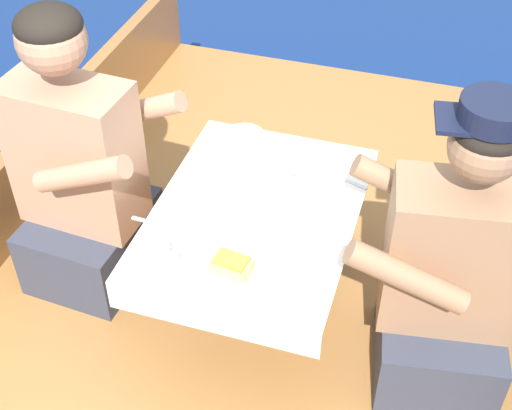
{
  "coord_description": "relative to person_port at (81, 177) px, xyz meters",
  "views": [
    {
      "loc": [
        0.5,
        -1.53,
        2.27
      ],
      "look_at": [
        0.0,
        0.06,
        0.81
      ],
      "focal_mm": 50.0,
      "sensor_mm": 36.0,
      "label": 1
    }
  ],
  "objects": [
    {
      "name": "person_starboard",
      "position": [
        1.22,
        -0.08,
        -0.03
      ],
      "size": [
        0.57,
        0.51,
        1.01
      ],
      "rotation": [
        0.0,
        0.0,
        3.3
      ],
      "color": "#333847",
      "rests_on": "boat_deck"
    },
    {
      "name": "bowl_starboard_near",
      "position": [
        0.75,
        0.27,
        0.04
      ],
      "size": [
        0.12,
        0.12,
        0.04
      ],
      "color": "white",
      "rests_on": "cockpit_table"
    },
    {
      "name": "utensil_fork_port",
      "position": [
        0.83,
        0.23,
        0.02
      ],
      "size": [
        0.17,
        0.07,
        0.0
      ],
      "rotation": [
        0.0,
        0.0,
        2.82
      ],
      "color": "silver",
      "rests_on": "cockpit_table"
    },
    {
      "name": "plate_bread",
      "position": [
        0.48,
        -0.06,
        0.02
      ],
      "size": [
        0.19,
        0.19,
        0.01
      ],
      "color": "white",
      "rests_on": "cockpit_table"
    },
    {
      "name": "coffee_cup_starboard",
      "position": [
        0.79,
        -0.2,
        0.05
      ],
      "size": [
        0.1,
        0.07,
        0.06
      ],
      "color": "white",
      "rests_on": "cockpit_table"
    },
    {
      "name": "bowl_port_near",
      "position": [
        0.45,
        0.1,
        0.04
      ],
      "size": [
        0.13,
        0.13,
        0.04
      ],
      "color": "white",
      "rests_on": "cockpit_table"
    },
    {
      "name": "sandwich",
      "position": [
        0.63,
        -0.28,
        0.05
      ],
      "size": [
        0.12,
        0.09,
        0.05
      ],
      "rotation": [
        0.0,
        0.0,
        -0.14
      ],
      "color": "tan",
      "rests_on": "plate_sandwich"
    },
    {
      "name": "coffee_cup_center",
      "position": [
        0.64,
        0.16,
        0.04
      ],
      "size": [
        0.1,
        0.08,
        0.05
      ],
      "color": "white",
      "rests_on": "cockpit_table"
    },
    {
      "name": "cockpit_table",
      "position": [
        0.61,
        0.0,
        -0.03
      ],
      "size": [
        0.62,
        0.84,
        0.44
      ],
      "color": "#B2B2B7",
      "rests_on": "boat_deck"
    },
    {
      "name": "coffee_cup_port",
      "position": [
        0.41,
        -0.3,
        0.05
      ],
      "size": [
        0.09,
        0.06,
        0.06
      ],
      "color": "white",
      "rests_on": "cockpit_table"
    },
    {
      "name": "bowl_center_far",
      "position": [
        0.47,
        0.32,
        0.04
      ],
      "size": [
        0.14,
        0.14,
        0.04
      ],
      "color": "white",
      "rests_on": "cockpit_table"
    },
    {
      "name": "person_port",
      "position": [
        0.0,
        0.0,
        0.0
      ],
      "size": [
        0.54,
        0.47,
        1.03
      ],
      "rotation": [
        0.0,
        0.0,
        -0.07
      ],
      "color": "#333847",
      "rests_on": "boat_deck"
    },
    {
      "name": "ground_plane",
      "position": [
        0.61,
        -0.06,
        -0.77
      ],
      "size": [
        60.0,
        60.0,
        0.0
      ],
      "primitive_type": "plane",
      "color": "navy"
    },
    {
      "name": "boat_deck",
      "position": [
        0.61,
        -0.06,
        -0.6
      ],
      "size": [
        2.04,
        3.46,
        0.35
      ],
      "primitive_type": "cube",
      "color": "#9E6B38",
      "rests_on": "ground_plane"
    },
    {
      "name": "plate_sandwich",
      "position": [
        0.63,
        -0.28,
        0.02
      ],
      "size": [
        0.21,
        0.21,
        0.01
      ],
      "color": "white",
      "rests_on": "cockpit_table"
    },
    {
      "name": "utensil_knife_port",
      "position": [
        0.34,
        -0.15,
        0.02
      ],
      "size": [
        0.17,
        0.02,
        0.0
      ],
      "rotation": [
        0.0,
        0.0,
        3.11
      ],
      "color": "silver",
      "rests_on": "cockpit_table"
    },
    {
      "name": "utensil_spoon_starboard",
      "position": [
        0.49,
        -0.18,
        0.02
      ],
      "size": [
        0.15,
        0.11,
        0.01
      ],
      "rotation": [
        0.0,
        0.0,
        2.54
      ],
      "color": "silver",
      "rests_on": "cockpit_table"
    },
    {
      "name": "bowl_port_far",
      "position": [
        0.72,
        -0.0,
        0.04
      ],
      "size": [
        0.14,
        0.14,
        0.04
      ],
      "color": "white",
      "rests_on": "cockpit_table"
    }
  ]
}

